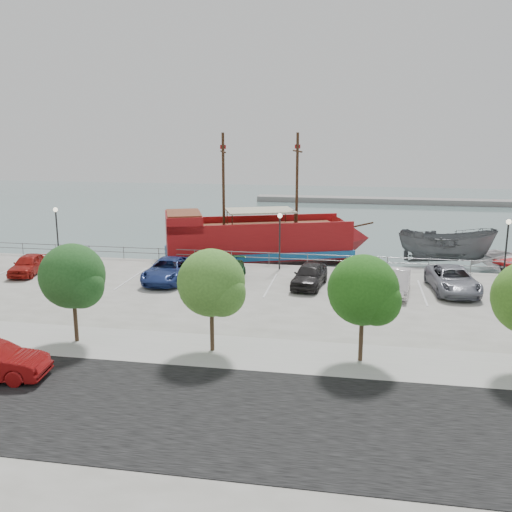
# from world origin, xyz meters

# --- Properties ---
(ground) EXTENTS (160.00, 160.00, 0.00)m
(ground) POSITION_xyz_m (0.00, 0.00, -1.00)
(ground) COLOR slate
(street) EXTENTS (100.00, 8.00, 0.04)m
(street) POSITION_xyz_m (0.00, -16.00, 0.01)
(street) COLOR black
(street) RESTS_ON land_slab
(sidewalk) EXTENTS (100.00, 4.00, 0.05)m
(sidewalk) POSITION_xyz_m (0.00, -10.00, 0.01)
(sidewalk) COLOR #A2A19D
(sidewalk) RESTS_ON land_slab
(seawall_railing) EXTENTS (50.00, 0.06, 1.00)m
(seawall_railing) POSITION_xyz_m (0.00, 7.80, 0.53)
(seawall_railing) COLOR slate
(seawall_railing) RESTS_ON land_slab
(far_shore) EXTENTS (40.00, 3.00, 0.80)m
(far_shore) POSITION_xyz_m (10.00, 55.00, -0.60)
(far_shore) COLOR gray
(far_shore) RESTS_ON ground
(pirate_ship) EXTENTS (18.61, 10.82, 11.56)m
(pirate_ship) POSITION_xyz_m (-1.47, 12.95, 0.94)
(pirate_ship) COLOR maroon
(pirate_ship) RESTS_ON ground
(patrol_boat) EXTENTS (7.98, 3.13, 3.07)m
(patrol_boat) POSITION_xyz_m (13.12, 13.74, 0.53)
(patrol_boat) COLOR #57595B
(patrol_boat) RESTS_ON ground
(dock_west) EXTENTS (7.25, 2.12, 0.41)m
(dock_west) POSITION_xyz_m (-12.71, 9.20, -0.79)
(dock_west) COLOR slate
(dock_west) RESTS_ON ground
(dock_mid) EXTENTS (8.13, 4.36, 0.45)m
(dock_mid) POSITION_xyz_m (7.48, 9.20, -0.78)
(dock_mid) COLOR gray
(dock_mid) RESTS_ON ground
(dock_east) EXTENTS (6.42, 1.84, 0.37)m
(dock_east) POSITION_xyz_m (16.64, 9.20, -0.82)
(dock_east) COLOR slate
(dock_east) RESTS_ON ground
(lamp_post_left) EXTENTS (0.36, 0.36, 4.28)m
(lamp_post_left) POSITION_xyz_m (-18.00, 6.50, 2.94)
(lamp_post_left) COLOR black
(lamp_post_left) RESTS_ON land_slab
(lamp_post_mid) EXTENTS (0.36, 0.36, 4.28)m
(lamp_post_mid) POSITION_xyz_m (0.00, 6.50, 2.94)
(lamp_post_mid) COLOR black
(lamp_post_mid) RESTS_ON land_slab
(lamp_post_right) EXTENTS (0.36, 0.36, 4.28)m
(lamp_post_right) POSITION_xyz_m (16.00, 6.50, 2.94)
(lamp_post_right) COLOR black
(lamp_post_right) RESTS_ON land_slab
(tree_c) EXTENTS (3.30, 3.20, 5.00)m
(tree_c) POSITION_xyz_m (-7.85, -10.07, 3.30)
(tree_c) COLOR #473321
(tree_c) RESTS_ON sidewalk
(tree_d) EXTENTS (3.30, 3.20, 5.00)m
(tree_d) POSITION_xyz_m (-0.85, -10.07, 3.30)
(tree_d) COLOR #473321
(tree_d) RESTS_ON sidewalk
(tree_e) EXTENTS (3.30, 3.20, 5.00)m
(tree_e) POSITION_xyz_m (6.15, -10.07, 3.30)
(tree_e) COLOR #473321
(tree_e) RESTS_ON sidewalk
(parked_car_a) EXTENTS (2.31, 4.49, 1.46)m
(parked_car_a) POSITION_xyz_m (-17.85, 1.90, 0.73)
(parked_car_a) COLOR #A11913
(parked_car_a) RESTS_ON land_slab
(parked_car_c) EXTENTS (2.78, 5.76, 1.58)m
(parked_car_c) POSITION_xyz_m (-7.21, 1.86, 0.79)
(parked_car_c) COLOR navy
(parked_car_c) RESTS_ON land_slab
(parked_car_d) EXTENTS (2.35, 5.28, 1.50)m
(parked_car_d) POSITION_xyz_m (-3.16, 1.86, 0.75)
(parked_car_d) COLOR #20592C
(parked_car_d) RESTS_ON land_slab
(parked_car_e) EXTENTS (2.48, 4.85, 1.58)m
(parked_car_e) POSITION_xyz_m (2.63, 2.18, 0.79)
(parked_car_e) COLOR black
(parked_car_e) RESTS_ON land_slab
(parked_car_f) EXTENTS (2.21, 4.89, 1.56)m
(parked_car_f) POSITION_xyz_m (8.26, 1.50, 0.78)
(parked_car_f) COLOR silver
(parked_car_f) RESTS_ON land_slab
(parked_car_g) EXTENTS (3.22, 6.06, 1.62)m
(parked_car_g) POSITION_xyz_m (11.93, 2.56, 0.81)
(parked_car_g) COLOR gray
(parked_car_g) RESTS_ON land_slab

